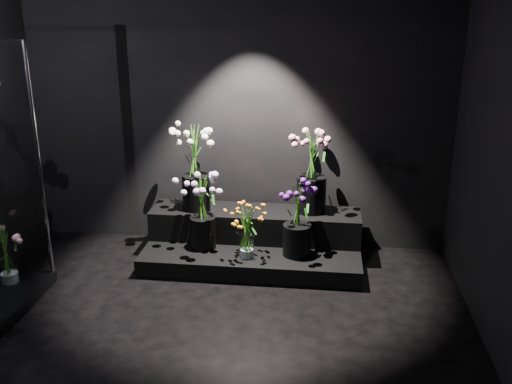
# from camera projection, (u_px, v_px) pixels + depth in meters

# --- Properties ---
(floor) EXTENTS (4.00, 4.00, 0.00)m
(floor) POSITION_uv_depth(u_px,v_px,m) (194.00, 358.00, 3.87)
(floor) COLOR black
(floor) RESTS_ON ground
(wall_back) EXTENTS (4.00, 0.00, 4.00)m
(wall_back) POSITION_uv_depth(u_px,v_px,m) (237.00, 102.00, 5.30)
(wall_back) COLOR black
(wall_back) RESTS_ON floor
(wall_front) EXTENTS (4.00, 0.00, 4.00)m
(wall_front) POSITION_uv_depth(u_px,v_px,m) (13.00, 356.00, 1.54)
(wall_front) COLOR black
(wall_front) RESTS_ON floor
(display_riser) EXTENTS (1.96, 0.87, 0.44)m
(display_riser) POSITION_uv_depth(u_px,v_px,m) (254.00, 240.00, 5.30)
(display_riser) COLOR black
(display_riser) RESTS_ON floor
(bouquet_orange_bells) EXTENTS (0.34, 0.34, 0.48)m
(bouquet_orange_bells) POSITION_uv_depth(u_px,v_px,m) (247.00, 231.00, 4.92)
(bouquet_orange_bells) COLOR white
(bouquet_orange_bells) RESTS_ON display_riser
(bouquet_lilac) EXTENTS (0.43, 0.43, 0.67)m
(bouquet_lilac) POSITION_uv_depth(u_px,v_px,m) (202.00, 207.00, 5.08)
(bouquet_lilac) COLOR black
(bouquet_lilac) RESTS_ON display_riser
(bouquet_purple) EXTENTS (0.42, 0.42, 0.66)m
(bouquet_purple) POSITION_uv_depth(u_px,v_px,m) (297.00, 217.00, 4.93)
(bouquet_purple) COLOR black
(bouquet_purple) RESTS_ON display_riser
(bouquet_cream_roses) EXTENTS (0.45, 0.45, 0.79)m
(bouquet_cream_roses) POSITION_uv_depth(u_px,v_px,m) (195.00, 163.00, 5.23)
(bouquet_cream_roses) COLOR black
(bouquet_cream_roses) RESTS_ON display_riser
(bouquet_pink_roses) EXTENTS (0.49, 0.49, 0.77)m
(bouquet_pink_roses) POSITION_uv_depth(u_px,v_px,m) (312.00, 166.00, 5.17)
(bouquet_pink_roses) COLOR black
(bouquet_pink_roses) RESTS_ON display_riser
(bouquet_case_base_pink) EXTENTS (0.40, 0.40, 0.49)m
(bouquet_case_base_pink) POSITION_uv_depth(u_px,v_px,m) (6.00, 254.00, 4.62)
(bouquet_case_base_pink) COLOR white
(bouquet_case_base_pink) RESTS_ON display_case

